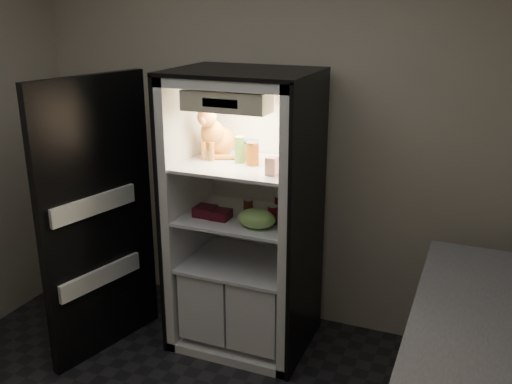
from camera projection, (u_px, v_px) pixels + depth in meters
room_shell at (112, 166)px, 2.35m from camera, size 3.60×3.60×3.60m
refrigerator at (246, 233)px, 3.83m from camera, size 0.90×0.72×1.88m
fridge_door at (98, 222)px, 3.69m from camera, size 0.27×0.86×1.85m
tabby_cat at (216, 136)px, 3.73m from camera, size 0.31×0.36×0.38m
parmesan_shaker at (240, 150)px, 3.61m from camera, size 0.07×0.07×0.17m
mayo_tub at (251, 150)px, 3.66m from camera, size 0.10×0.10×0.13m
salsa_jar at (253, 154)px, 3.56m from camera, size 0.08×0.08×0.15m
pepper_jar at (291, 149)px, 3.52m from camera, size 0.13×0.13×0.22m
cream_carton at (272, 166)px, 3.36m from camera, size 0.06×0.06×0.11m
soda_can_a at (279, 204)px, 3.75m from camera, size 0.06×0.06×0.12m
soda_can_b at (283, 211)px, 3.62m from camera, size 0.07×0.07×0.13m
soda_can_c at (273, 215)px, 3.57m from camera, size 0.06×0.06×0.12m
condiment_jar at (248, 205)px, 3.79m from camera, size 0.06×0.06×0.09m
grape_bag at (257, 219)px, 3.50m from camera, size 0.24×0.17×0.12m
berry_box_left at (205, 211)px, 3.70m from camera, size 0.13×0.13×0.06m
berry_box_right at (221, 215)px, 3.65m from camera, size 0.12×0.12×0.06m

